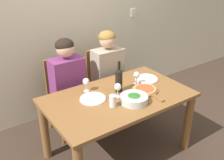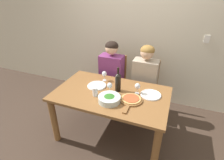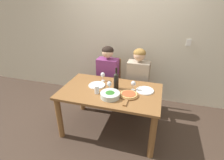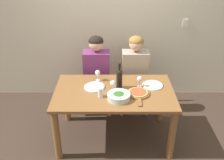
{
  "view_description": "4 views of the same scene",
  "coord_description": "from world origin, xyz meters",
  "px_view_note": "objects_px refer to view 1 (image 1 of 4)",
  "views": [
    {
      "loc": [
        -1.38,
        -1.88,
        2.03
      ],
      "look_at": [
        -0.0,
        0.11,
        0.86
      ],
      "focal_mm": 42.0,
      "sensor_mm": 36.0,
      "label": 1
    },
    {
      "loc": [
        0.71,
        -1.8,
        1.96
      ],
      "look_at": [
        -0.03,
        0.11,
        0.85
      ],
      "focal_mm": 28.0,
      "sensor_mm": 36.0,
      "label": 2
    },
    {
      "loc": [
        0.67,
        -2.18,
        1.99
      ],
      "look_at": [
        -0.0,
        0.09,
        0.85
      ],
      "focal_mm": 28.0,
      "sensor_mm": 36.0,
      "label": 3
    },
    {
      "loc": [
        -0.03,
        -2.79,
        2.39
      ],
      "look_at": [
        -0.03,
        -0.0,
        0.88
      ],
      "focal_mm": 42.0,
      "sensor_mm": 36.0,
      "label": 4
    }
  ],
  "objects_px": {
    "person_man": "(108,69)",
    "pizza_on_board": "(145,90)",
    "wine_glass_centre": "(118,88)",
    "broccoli_bowl": "(134,99)",
    "wine_glass_right": "(137,76)",
    "dinner_plate_left": "(93,98)",
    "dinner_plate_right": "(147,79)",
    "water_tumbler": "(113,101)",
    "chair_right": "(104,82)",
    "wine_glass_left": "(86,82)",
    "wine_bottle": "(119,79)",
    "chair_left": "(65,93)",
    "person_woman": "(68,80)"
  },
  "relations": [
    {
      "from": "person_man",
      "to": "broccoli_bowl",
      "type": "distance_m",
      "value": 0.87
    },
    {
      "from": "person_man",
      "to": "wine_glass_left",
      "type": "height_order",
      "value": "person_man"
    },
    {
      "from": "pizza_on_board",
      "to": "wine_glass_centre",
      "type": "bearing_deg",
      "value": 166.85
    },
    {
      "from": "person_man",
      "to": "broccoli_bowl",
      "type": "relative_size",
      "value": 4.43
    },
    {
      "from": "wine_glass_right",
      "to": "wine_glass_centre",
      "type": "distance_m",
      "value": 0.35
    },
    {
      "from": "person_man",
      "to": "pizza_on_board",
      "type": "height_order",
      "value": "person_man"
    },
    {
      "from": "dinner_plate_left",
      "to": "wine_glass_right",
      "type": "relative_size",
      "value": 1.75
    },
    {
      "from": "chair_right",
      "to": "wine_bottle",
      "type": "relative_size",
      "value": 2.75
    },
    {
      "from": "wine_glass_centre",
      "to": "chair_left",
      "type": "bearing_deg",
      "value": 107.2
    },
    {
      "from": "person_man",
      "to": "wine_glass_centre",
      "type": "height_order",
      "value": "person_man"
    },
    {
      "from": "wine_glass_left",
      "to": "water_tumbler",
      "type": "bearing_deg",
      "value": -82.83
    },
    {
      "from": "broccoli_bowl",
      "to": "wine_glass_centre",
      "type": "height_order",
      "value": "wine_glass_centre"
    },
    {
      "from": "wine_glass_centre",
      "to": "person_man",
      "type": "bearing_deg",
      "value": 63.4
    },
    {
      "from": "pizza_on_board",
      "to": "water_tumbler",
      "type": "xyz_separation_m",
      "value": [
        -0.45,
        -0.05,
        0.04
      ]
    },
    {
      "from": "dinner_plate_right",
      "to": "pizza_on_board",
      "type": "bearing_deg",
      "value": -134.4
    },
    {
      "from": "person_man",
      "to": "pizza_on_board",
      "type": "bearing_deg",
      "value": -91.56
    },
    {
      "from": "dinner_plate_left",
      "to": "wine_glass_left",
      "type": "xyz_separation_m",
      "value": [
        0.03,
        0.19,
        0.1
      ]
    },
    {
      "from": "dinner_plate_left",
      "to": "wine_glass_right",
      "type": "xyz_separation_m",
      "value": [
        0.57,
        0.01,
        0.1
      ]
    },
    {
      "from": "chair_right",
      "to": "dinner_plate_left",
      "type": "bearing_deg",
      "value": -130.06
    },
    {
      "from": "person_man",
      "to": "wine_glass_centre",
      "type": "distance_m",
      "value": 0.73
    },
    {
      "from": "wine_glass_right",
      "to": "wine_bottle",
      "type": "bearing_deg",
      "value": -175.29
    },
    {
      "from": "chair_right",
      "to": "wine_bottle",
      "type": "bearing_deg",
      "value": -110.11
    },
    {
      "from": "dinner_plate_left",
      "to": "wine_glass_centre",
      "type": "height_order",
      "value": "wine_glass_centre"
    },
    {
      "from": "wine_bottle",
      "to": "dinner_plate_left",
      "type": "xyz_separation_m",
      "value": [
        -0.31,
        0.01,
        -0.13
      ]
    },
    {
      "from": "broccoli_bowl",
      "to": "wine_glass_right",
      "type": "height_order",
      "value": "wine_glass_right"
    },
    {
      "from": "person_man",
      "to": "wine_glass_centre",
      "type": "xyz_separation_m",
      "value": [
        -0.32,
        -0.65,
        0.1
      ]
    },
    {
      "from": "wine_glass_right",
      "to": "water_tumbler",
      "type": "bearing_deg",
      "value": -153.81
    },
    {
      "from": "wine_glass_right",
      "to": "pizza_on_board",
      "type": "bearing_deg",
      "value": -99.25
    },
    {
      "from": "person_woman",
      "to": "person_man",
      "type": "xyz_separation_m",
      "value": [
        0.56,
        0.0,
        0.0
      ]
    },
    {
      "from": "pizza_on_board",
      "to": "water_tumbler",
      "type": "relative_size",
      "value": 3.53
    },
    {
      "from": "broccoli_bowl",
      "to": "dinner_plate_right",
      "type": "height_order",
      "value": "broccoli_bowl"
    },
    {
      "from": "person_woman",
      "to": "broccoli_bowl",
      "type": "xyz_separation_m",
      "value": [
        0.3,
        -0.83,
        0.04
      ]
    },
    {
      "from": "person_man",
      "to": "dinner_plate_left",
      "type": "bearing_deg",
      "value": -135.42
    },
    {
      "from": "wine_glass_left",
      "to": "wine_glass_centre",
      "type": "distance_m",
      "value": 0.35
    },
    {
      "from": "chair_left",
      "to": "pizza_on_board",
      "type": "bearing_deg",
      "value": -57.01
    },
    {
      "from": "chair_right",
      "to": "water_tumbler",
      "type": "height_order",
      "value": "chair_right"
    },
    {
      "from": "dinner_plate_right",
      "to": "chair_left",
      "type": "bearing_deg",
      "value": 140.05
    },
    {
      "from": "dinner_plate_right",
      "to": "water_tumbler",
      "type": "relative_size",
      "value": 2.22
    },
    {
      "from": "person_man",
      "to": "water_tumbler",
      "type": "distance_m",
      "value": 0.91
    },
    {
      "from": "broccoli_bowl",
      "to": "dinner_plate_right",
      "type": "bearing_deg",
      "value": 35.46
    },
    {
      "from": "dinner_plate_right",
      "to": "pizza_on_board",
      "type": "relative_size",
      "value": 0.63
    },
    {
      "from": "chair_right",
      "to": "dinner_plate_right",
      "type": "distance_m",
      "value": 0.69
    },
    {
      "from": "broccoli_bowl",
      "to": "dinner_plate_right",
      "type": "relative_size",
      "value": 1.03
    },
    {
      "from": "wine_bottle",
      "to": "dinner_plate_left",
      "type": "relative_size",
      "value": 1.27
    },
    {
      "from": "dinner_plate_left",
      "to": "dinner_plate_right",
      "type": "distance_m",
      "value": 0.74
    },
    {
      "from": "wine_glass_left",
      "to": "wine_glass_centre",
      "type": "xyz_separation_m",
      "value": [
        0.2,
        -0.29,
        0.0
      ]
    },
    {
      "from": "dinner_plate_right",
      "to": "wine_glass_right",
      "type": "height_order",
      "value": "wine_glass_right"
    },
    {
      "from": "chair_right",
      "to": "wine_glass_left",
      "type": "distance_m",
      "value": 0.78
    },
    {
      "from": "chair_left",
      "to": "chair_right",
      "type": "relative_size",
      "value": 1.0
    },
    {
      "from": "wine_glass_centre",
      "to": "pizza_on_board",
      "type": "bearing_deg",
      "value": -13.15
    }
  ]
}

